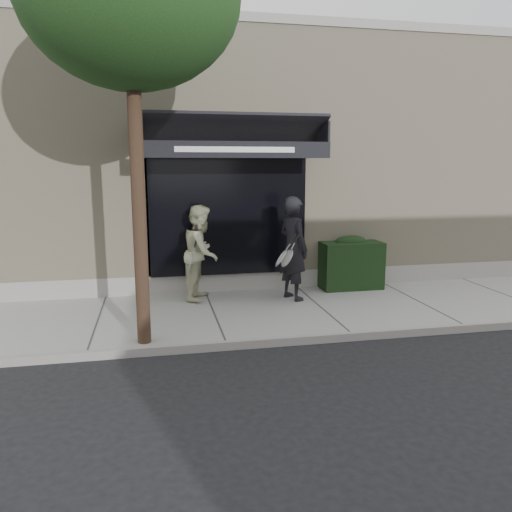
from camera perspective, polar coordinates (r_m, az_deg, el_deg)
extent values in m
plane|color=black|center=(9.52, 7.28, -6.41)|extent=(80.00, 80.00, 0.00)
cube|color=gray|center=(9.51, 7.29, -6.06)|extent=(20.00, 3.00, 0.12)
cube|color=gray|center=(8.12, 10.85, -8.99)|extent=(20.00, 0.10, 0.14)
cube|color=beige|center=(13.94, 0.81, 10.46)|extent=(14.00, 7.00, 5.50)
cube|color=gray|center=(11.02, 4.46, -2.68)|extent=(14.02, 0.42, 0.50)
cube|color=gray|center=(11.05, 4.97, 25.10)|extent=(14.30, 0.35, 0.18)
cube|color=black|center=(10.32, -3.25, 5.16)|extent=(3.20, 0.30, 2.60)
cube|color=gray|center=(10.36, -12.20, 4.96)|extent=(0.08, 0.40, 2.60)
cube|color=gray|center=(10.81, 5.09, 5.38)|extent=(0.08, 0.40, 2.60)
cube|color=gray|center=(10.43, -3.45, 12.59)|extent=(3.36, 0.40, 0.12)
cube|color=black|center=(9.75, -2.86, 14.27)|extent=(3.60, 1.03, 0.55)
cube|color=black|center=(9.24, -2.35, 12.07)|extent=(3.60, 0.05, 0.30)
cube|color=white|center=(9.21, -2.32, 12.07)|extent=(2.20, 0.01, 0.10)
cube|color=black|center=(9.63, -13.68, 13.57)|extent=(0.04, 1.00, 0.45)
cube|color=black|center=(10.17, 7.39, 13.59)|extent=(0.04, 1.00, 0.45)
cube|color=black|center=(10.89, 10.72, -1.00)|extent=(1.30, 0.70, 1.00)
ellipsoid|color=black|center=(10.80, 10.81, 1.60)|extent=(0.71, 0.38, 0.27)
cylinder|color=black|center=(7.32, -13.33, 7.45)|extent=(0.20, 0.20, 4.80)
imported|color=black|center=(9.74, 4.27, 0.88)|extent=(0.73, 0.87, 2.03)
torus|color=silver|center=(9.35, 3.55, -0.23)|extent=(0.23, 0.33, 0.27)
cylinder|color=silver|center=(9.35, 3.55, -0.23)|extent=(0.19, 0.29, 0.24)
cylinder|color=silver|center=(9.35, 3.55, -0.23)|extent=(0.17, 0.05, 0.11)
cylinder|color=black|center=(9.35, 3.55, -0.23)|extent=(0.19, 0.07, 0.13)
torus|color=silver|center=(9.31, 2.86, -0.25)|extent=(0.22, 0.33, 0.27)
cylinder|color=silver|center=(9.31, 2.86, -0.25)|extent=(0.19, 0.29, 0.23)
cylinder|color=silver|center=(9.31, 2.86, -0.25)|extent=(0.16, 0.04, 0.11)
cylinder|color=black|center=(9.31, 2.86, -0.25)|extent=(0.19, 0.06, 0.13)
imported|color=#BEBE98|center=(9.82, -6.25, 0.42)|extent=(0.97, 1.09, 1.86)
torus|color=silver|center=(9.58, -7.49, -0.86)|extent=(0.14, 0.31, 0.30)
cylinder|color=silver|center=(9.58, -7.49, -0.86)|extent=(0.11, 0.28, 0.26)
cylinder|color=silver|center=(9.58, -7.49, -0.86)|extent=(0.18, 0.04, 0.07)
cylinder|color=black|center=(9.58, -7.49, -0.86)|extent=(0.20, 0.06, 0.08)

